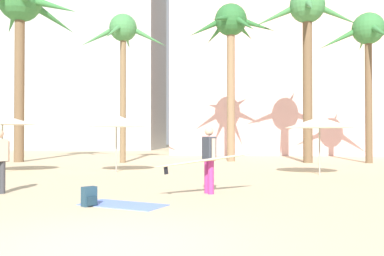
{
  "coord_description": "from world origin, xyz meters",
  "views": [
    {
      "loc": [
        1.83,
        -5.7,
        1.53
      ],
      "look_at": [
        0.72,
        5.7,
        1.72
      ],
      "focal_mm": 39.62,
      "sensor_mm": 36.0,
      "label": 1
    }
  ],
  "objects_px": {
    "palm_tree_far_left": "(123,39)",
    "palm_tree_center": "(368,39)",
    "cafe_umbrella_1": "(116,121)",
    "cafe_umbrella_4": "(319,122)",
    "beach_towel": "(123,205)",
    "palm_tree_far_right": "(307,23)",
    "cafe_umbrella_0": "(3,120)",
    "backpack": "(89,197)",
    "palm_tree_right": "(20,12)",
    "palm_tree_left": "(231,33)",
    "person_far_right": "(209,158)"
  },
  "relations": [
    {
      "from": "cafe_umbrella_4",
      "to": "beach_towel",
      "type": "height_order",
      "value": "cafe_umbrella_4"
    },
    {
      "from": "beach_towel",
      "to": "palm_tree_far_left",
      "type": "bearing_deg",
      "value": 104.94
    },
    {
      "from": "palm_tree_center",
      "to": "cafe_umbrella_0",
      "type": "relative_size",
      "value": 3.17
    },
    {
      "from": "palm_tree_far_left",
      "to": "cafe_umbrella_4",
      "type": "bearing_deg",
      "value": -33.75
    },
    {
      "from": "palm_tree_center",
      "to": "cafe_umbrella_0",
      "type": "bearing_deg",
      "value": -155.56
    },
    {
      "from": "cafe_umbrella_1",
      "to": "cafe_umbrella_4",
      "type": "bearing_deg",
      "value": -2.77
    },
    {
      "from": "palm_tree_left",
      "to": "beach_towel",
      "type": "bearing_deg",
      "value": -98.3
    },
    {
      "from": "palm_tree_far_right",
      "to": "palm_tree_far_left",
      "type": "bearing_deg",
      "value": -174.35
    },
    {
      "from": "palm_tree_right",
      "to": "cafe_umbrella_4",
      "type": "distance_m",
      "value": 17.8
    },
    {
      "from": "palm_tree_far_left",
      "to": "beach_towel",
      "type": "bearing_deg",
      "value": -75.06
    },
    {
      "from": "palm_tree_far_left",
      "to": "palm_tree_center",
      "type": "distance_m",
      "value": 13.46
    },
    {
      "from": "cafe_umbrella_4",
      "to": "backpack",
      "type": "height_order",
      "value": "cafe_umbrella_4"
    },
    {
      "from": "person_far_right",
      "to": "palm_tree_center",
      "type": "bearing_deg",
      "value": 26.88
    },
    {
      "from": "palm_tree_right",
      "to": "palm_tree_far_right",
      "type": "bearing_deg",
      "value": 3.48
    },
    {
      "from": "palm_tree_right",
      "to": "palm_tree_center",
      "type": "bearing_deg",
      "value": 2.84
    },
    {
      "from": "cafe_umbrella_1",
      "to": "beach_towel",
      "type": "bearing_deg",
      "value": -73.27
    },
    {
      "from": "palm_tree_right",
      "to": "beach_towel",
      "type": "distance_m",
      "value": 18.86
    },
    {
      "from": "palm_tree_far_left",
      "to": "cafe_umbrella_0",
      "type": "xyz_separation_m",
      "value": [
        -3.21,
        -6.58,
        -4.68
      ]
    },
    {
      "from": "palm_tree_far_left",
      "to": "palm_tree_center",
      "type": "height_order",
      "value": "palm_tree_far_left"
    },
    {
      "from": "palm_tree_far_left",
      "to": "person_far_right",
      "type": "height_order",
      "value": "palm_tree_far_left"
    },
    {
      "from": "backpack",
      "to": "palm_tree_left",
      "type": "bearing_deg",
      "value": 119.29
    },
    {
      "from": "palm_tree_center",
      "to": "palm_tree_far_right",
      "type": "bearing_deg",
      "value": 179.63
    },
    {
      "from": "palm_tree_far_left",
      "to": "palm_tree_center",
      "type": "relative_size",
      "value": 1.0
    },
    {
      "from": "palm_tree_right",
      "to": "cafe_umbrella_4",
      "type": "bearing_deg",
      "value": -22.24
    },
    {
      "from": "palm_tree_right",
      "to": "backpack",
      "type": "xyz_separation_m",
      "value": [
        8.98,
        -14.01,
        -8.29
      ]
    },
    {
      "from": "palm_tree_center",
      "to": "cafe_umbrella_1",
      "type": "xyz_separation_m",
      "value": [
        -12.13,
        -6.84,
        -4.64
      ]
    },
    {
      "from": "palm_tree_right",
      "to": "palm_tree_left",
      "type": "bearing_deg",
      "value": 8.42
    },
    {
      "from": "cafe_umbrella_4",
      "to": "backpack",
      "type": "bearing_deg",
      "value": -129.42
    },
    {
      "from": "person_far_right",
      "to": "palm_tree_left",
      "type": "bearing_deg",
      "value": 56.56
    },
    {
      "from": "palm_tree_center",
      "to": "palm_tree_right",
      "type": "bearing_deg",
      "value": -177.16
    },
    {
      "from": "palm_tree_left",
      "to": "backpack",
      "type": "xyz_separation_m",
      "value": [
        -2.95,
        -15.78,
        -7.26
      ]
    },
    {
      "from": "palm_tree_center",
      "to": "cafe_umbrella_1",
      "type": "distance_m",
      "value": 14.68
    },
    {
      "from": "palm_tree_far_left",
      "to": "palm_tree_far_right",
      "type": "distance_m",
      "value": 10.26
    },
    {
      "from": "cafe_umbrella_4",
      "to": "palm_tree_far_right",
      "type": "bearing_deg",
      "value": 83.6
    },
    {
      "from": "cafe_umbrella_0",
      "to": "backpack",
      "type": "bearing_deg",
      "value": -50.08
    },
    {
      "from": "palm_tree_right",
      "to": "palm_tree_far_right",
      "type": "height_order",
      "value": "palm_tree_right"
    },
    {
      "from": "beach_towel",
      "to": "person_far_right",
      "type": "bearing_deg",
      "value": 46.72
    },
    {
      "from": "palm_tree_right",
      "to": "cafe_umbrella_1",
      "type": "height_order",
      "value": "palm_tree_right"
    },
    {
      "from": "palm_tree_far_left",
      "to": "palm_tree_right",
      "type": "bearing_deg",
      "value": 179.78
    },
    {
      "from": "palm_tree_center",
      "to": "palm_tree_left",
      "type": "bearing_deg",
      "value": 173.86
    },
    {
      "from": "palm_tree_center",
      "to": "cafe_umbrella_0",
      "type": "height_order",
      "value": "palm_tree_center"
    },
    {
      "from": "cafe_umbrella_0",
      "to": "palm_tree_far_right",
      "type": "bearing_deg",
      "value": 29.54
    },
    {
      "from": "palm_tree_far_right",
      "to": "cafe_umbrella_1",
      "type": "bearing_deg",
      "value": -142.27
    },
    {
      "from": "palm_tree_far_left",
      "to": "palm_tree_center",
      "type": "bearing_deg",
      "value": 4.19
    },
    {
      "from": "palm_tree_far_left",
      "to": "cafe_umbrella_1",
      "type": "distance_m",
      "value": 7.63
    },
    {
      "from": "cafe_umbrella_0",
      "to": "cafe_umbrella_4",
      "type": "relative_size",
      "value": 0.99
    },
    {
      "from": "palm_tree_left",
      "to": "cafe_umbrella_1",
      "type": "bearing_deg",
      "value": -121.3
    },
    {
      "from": "palm_tree_right",
      "to": "cafe_umbrella_4",
      "type": "height_order",
      "value": "palm_tree_right"
    },
    {
      "from": "cafe_umbrella_0",
      "to": "cafe_umbrella_1",
      "type": "bearing_deg",
      "value": 9.03
    },
    {
      "from": "palm_tree_far_right",
      "to": "cafe_umbrella_0",
      "type": "distance_m",
      "value": 16.37
    }
  ]
}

